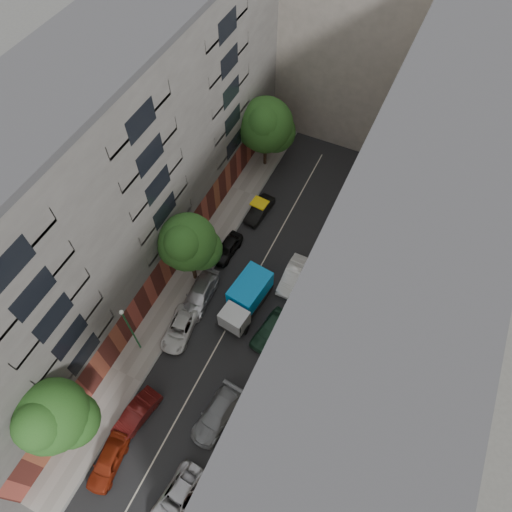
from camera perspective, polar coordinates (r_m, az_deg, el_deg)
The scene contains 23 objects.
ground at distance 41.81m, azimuth -1.32°, elevation -4.75°, with size 120.00×120.00×0.00m, color #4C4C49.
road_surface at distance 41.80m, azimuth -1.32°, elevation -4.75°, with size 8.00×44.00×0.02m, color black.
sidewalk_left at distance 43.32m, azimuth -7.87°, elevation -1.94°, with size 3.00×44.00×0.15m, color gray.
sidewalk_right at distance 40.86m, azimuth 5.69°, elevation -7.57°, with size 3.00×44.00×0.15m, color gray.
building_left at distance 37.99m, azimuth -16.90°, elevation 9.03°, with size 8.00×44.00×20.00m, color #4C4A47.
building_right at distance 32.07m, azimuth 16.31°, elevation -3.33°, with size 8.00×44.00×20.00m, color #B2A78A.
building_endcap at distance 54.29m, azimuth 12.86°, elevation 24.63°, with size 18.00×12.00×18.00m, color gray.
tarp_truck at distance 39.86m, azimuth -1.29°, elevation -5.32°, with size 3.06×6.24×2.76m.
car_left_0 at distance 37.96m, azimuth -18.03°, elevation -23.27°, with size 1.72×4.28×1.46m, color maroon.
car_left_1 at distance 38.21m, azimuth -14.72°, elevation -18.59°, with size 1.53×4.38×1.44m, color #4F110F.
car_left_2 at distance 40.08m, azimuth -9.53°, elevation -8.99°, with size 2.12×4.59×1.28m, color silver.
car_left_3 at distance 41.22m, azimuth -7.07°, elevation -4.83°, with size 2.08×5.11×1.48m, color #BABABF.
car_left_4 at distance 43.73m, azimuth -3.62°, elevation 0.99°, with size 1.60×3.99×1.36m, color black.
car_left_5 at distance 46.48m, azimuth 0.43°, elevation 5.80°, with size 1.43×4.10×1.35m, color black.
car_right_0 at distance 36.56m, azimuth -9.79°, elevation -27.67°, with size 2.27×4.93×1.37m, color #B2B2B7.
car_right_1 at distance 37.19m, azimuth -4.95°, elevation -19.16°, with size 2.06×5.07×1.47m, color slate.
car_right_2 at distance 39.41m, azimuth 1.75°, elevation -9.19°, with size 1.77×4.39×1.50m, color #152F20.
car_right_3 at distance 42.03m, azimuth 4.65°, elevation -2.46°, with size 1.58×4.54×1.50m, color silver.
tree_near at distance 33.82m, azimuth -24.06°, elevation -18.08°, with size 5.15×4.86×9.15m.
tree_mid at distance 38.21m, azimuth -8.45°, elevation 1.43°, with size 5.23×4.95×8.31m.
tree_far at distance 48.03m, azimuth 1.27°, elevation 15.82°, with size 5.87×5.68×8.18m.
lamp_post at distance 36.93m, azimuth -15.57°, elevation -8.49°, with size 0.36×0.36×6.80m.
pedestrian at distance 44.03m, azimuth 10.14°, elevation 1.19°, with size 0.63×0.41×1.73m, color black.
Camera 1 is at (9.43, -17.76, 36.66)m, focal length 32.00 mm.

